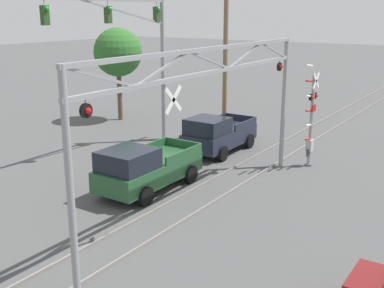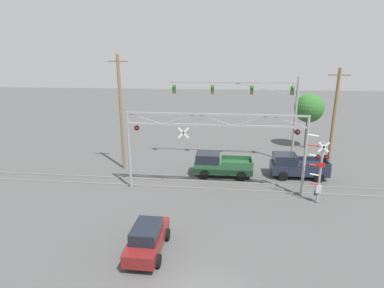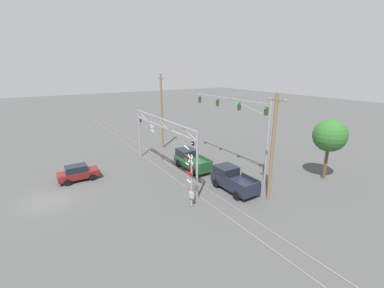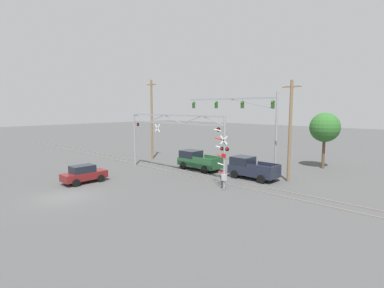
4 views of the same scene
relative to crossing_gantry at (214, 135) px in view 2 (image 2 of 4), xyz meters
The scene contains 11 objects.
rail_track_near 4.52m from the crossing_gantry, 86.28° to the left, with size 80.00×0.08×0.10m, color gray.
rail_track_far 4.82m from the crossing_gantry, 89.38° to the left, with size 80.00×0.08×0.10m, color gray.
crossing_gantry is the anchor object (origin of this frame).
crossing_signal_mast 7.95m from the crossing_gantry, ahead, with size 1.56×0.35×5.09m.
traffic_signal_span 9.02m from the crossing_gantry, 60.92° to the left, with size 12.52×0.39×8.52m.
pickup_truck_lead 4.93m from the crossing_gantry, 83.34° to the left, with size 5.10×2.32×2.06m.
pickup_truck_following 8.78m from the crossing_gantry, 28.65° to the left, with size 4.77×2.32×2.06m.
sedan_waiting 9.57m from the crossing_gantry, 110.74° to the right, with size 1.87×3.96×1.65m.
utility_pole_left 9.72m from the crossing_gantry, 153.98° to the left, with size 1.80×0.28×10.49m.
utility_pole_right 11.51m from the crossing_gantry, 27.21° to the left, with size 1.80×0.28×9.38m.
background_tree_beyond_span 17.16m from the crossing_gantry, 53.11° to the left, with size 3.30×3.30×6.34m.
Camera 2 is at (0.82, -10.49, 9.91)m, focal length 28.00 mm.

